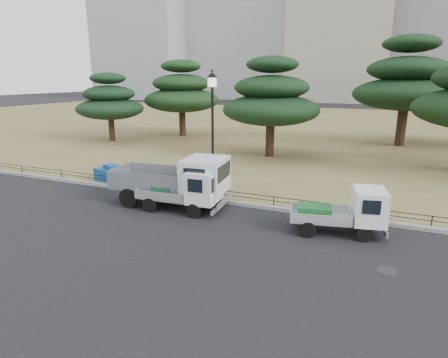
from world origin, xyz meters
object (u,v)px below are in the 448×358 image
at_px(truck_large, 176,178).
at_px(truck_kei_front, 185,190).
at_px(truck_kei_rear, 345,211).
at_px(street_lamp, 212,115).
at_px(tarp_pile, 109,174).

height_order(truck_large, truck_kei_front, truck_large).
height_order(truck_large, truck_kei_rear, truck_large).
relative_size(truck_kei_front, street_lamp, 0.64).
height_order(street_lamp, tarp_pile, street_lamp).
height_order(truck_large, tarp_pile, truck_large).
xyz_separation_m(truck_large, truck_kei_front, (0.70, -0.50, -0.31)).
height_order(truck_large, street_lamp, street_lamp).
distance_m(truck_kei_front, tarp_pile, 6.24).
relative_size(truck_large, street_lamp, 0.93).
distance_m(truck_large, street_lamp, 3.20).
bearing_deg(truck_kei_front, truck_large, 141.76).
relative_size(truck_kei_rear, street_lamp, 0.62).
xyz_separation_m(truck_kei_rear, street_lamp, (-5.95, 1.73, 3.05)).
distance_m(truck_large, truck_kei_front, 0.92).
distance_m(truck_kei_front, street_lamp, 3.53).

